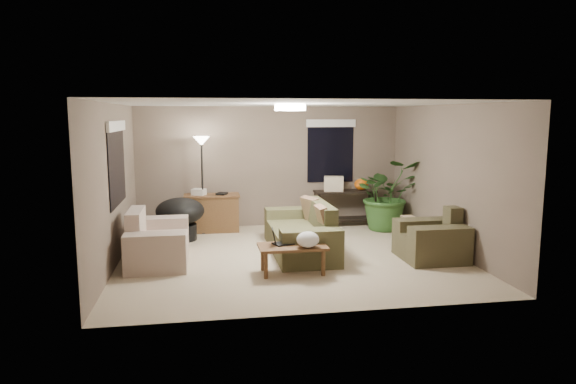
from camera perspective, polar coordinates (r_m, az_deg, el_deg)
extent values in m
plane|color=#BDA88C|center=(8.57, 0.22, -7.15)|extent=(5.50, 5.50, 0.00)
plane|color=white|center=(8.26, 0.23, 9.80)|extent=(5.50, 5.50, 0.00)
plane|color=#746356|center=(10.78, -2.02, 2.84)|extent=(5.50, 0.00, 5.50)
plane|color=#746356|center=(5.90, 4.34, -1.91)|extent=(5.50, 0.00, 5.50)
plane|color=#746356|center=(8.32, -18.80, 0.70)|extent=(0.00, 5.00, 5.00)
plane|color=#746356|center=(9.19, 17.38, 1.47)|extent=(0.00, 5.00, 5.00)
cube|color=#47462A|center=(8.78, 1.32, -5.36)|extent=(0.95, 1.48, 0.42)
cube|color=#4A482C|center=(8.76, 3.68, -2.56)|extent=(0.22, 1.48, 0.43)
cube|color=#4C4B2E|center=(7.88, 2.59, -6.31)|extent=(0.95, 0.36, 0.60)
cube|color=#4E4D2F|center=(9.64, 0.30, -3.55)|extent=(0.95, 0.36, 0.60)
cube|color=#8C7251|center=(8.31, 3.95, -3.06)|extent=(0.24, 0.45, 0.47)
cube|color=#8C7251|center=(9.17, 2.65, -1.95)|extent=(0.38, 0.50, 0.47)
cube|color=beige|center=(8.48, -14.15, -6.12)|extent=(0.90, 0.88, 0.42)
cube|color=beige|center=(8.42, -16.56, -3.35)|extent=(0.22, 0.88, 0.43)
cube|color=beige|center=(7.86, -14.53, -6.62)|extent=(0.90, 0.36, 0.60)
cube|color=#C0B4A4|center=(9.06, -13.86, -4.59)|extent=(0.90, 0.36, 0.60)
cube|color=#48432B|center=(8.68, 15.55, -5.84)|extent=(0.95, 0.28, 0.42)
cube|color=#4B452D|center=(8.75, 17.83, -2.98)|extent=(0.22, 0.28, 0.43)
cube|color=#4C462D|center=(8.38, 16.50, -5.76)|extent=(0.95, 0.36, 0.60)
cube|color=#47412A|center=(8.94, 14.71, -4.80)|extent=(0.95, 0.36, 0.60)
cube|color=brown|center=(7.60, 0.50, -6.09)|extent=(1.00, 0.55, 0.04)
cylinder|color=brown|center=(7.40, -2.47, -8.18)|extent=(0.06, 0.06, 0.38)
cylinder|color=brown|center=(7.55, 3.93, -7.86)|extent=(0.06, 0.06, 0.38)
cylinder|color=brown|center=(7.78, -2.83, -7.34)|extent=(0.06, 0.06, 0.38)
cylinder|color=brown|center=(7.92, 3.26, -7.06)|extent=(0.06, 0.06, 0.38)
cube|color=black|center=(7.67, -0.37, -5.73)|extent=(0.39, 0.33, 0.02)
cube|color=black|center=(7.62, -1.56, -4.90)|extent=(0.09, 0.24, 0.22)
ellipsoid|color=white|center=(7.46, 2.22, -5.29)|extent=(0.42, 0.40, 0.23)
cube|color=brown|center=(10.41, -8.44, -2.43)|extent=(1.05, 0.45, 0.71)
cube|color=brown|center=(10.35, -8.48, -0.39)|extent=(1.10, 0.50, 0.04)
cube|color=silver|center=(10.33, -9.88, 0.01)|extent=(0.31, 0.29, 0.12)
cube|color=black|center=(10.30, -7.37, -0.19)|extent=(0.25, 0.27, 0.04)
cube|color=black|center=(10.85, 6.37, 0.06)|extent=(1.30, 0.40, 0.04)
cube|color=black|center=(10.76, 3.26, -1.99)|extent=(0.05, 0.38, 0.71)
cube|color=black|center=(11.09, 9.32, -1.78)|extent=(0.05, 0.38, 0.71)
cube|color=black|center=(10.95, 6.32, -2.94)|extent=(1.25, 0.36, 0.03)
ellipsoid|color=orange|center=(10.93, 8.14, 0.84)|extent=(0.37, 0.37, 0.24)
cube|color=beige|center=(10.76, 5.10, 0.93)|extent=(0.46, 0.39, 0.30)
cylinder|color=black|center=(9.84, -11.84, -4.37)|extent=(0.60, 0.60, 0.30)
ellipsoid|color=black|center=(9.76, -11.91, -2.09)|extent=(1.16, 1.16, 0.50)
cylinder|color=black|center=(10.39, -9.36, -4.42)|extent=(0.28, 0.28, 0.02)
cylinder|color=black|center=(10.23, -9.48, 0.45)|extent=(0.04, 0.04, 1.78)
cone|color=white|center=(10.15, -9.60, 5.60)|extent=(0.32, 0.32, 0.18)
cylinder|color=white|center=(8.25, 0.23, 9.38)|extent=(0.50, 0.50, 0.10)
imported|color=#2D5923|center=(10.63, 10.92, -1.10)|extent=(1.31, 1.45, 1.13)
cube|color=tan|center=(9.70, 13.10, -5.44)|extent=(0.32, 0.32, 0.03)
cylinder|color=tan|center=(9.64, 13.15, -4.08)|extent=(0.12, 0.12, 0.44)
cube|color=tan|center=(9.59, 13.20, -2.71)|extent=(0.22, 0.22, 0.03)
cube|color=black|center=(8.57, -18.48, 2.96)|extent=(0.01, 1.50, 1.30)
cube|color=white|center=(8.54, -18.53, 6.97)|extent=(0.05, 1.56, 0.16)
cube|color=black|center=(10.98, 4.74, 4.49)|extent=(1.00, 0.01, 1.30)
cube|color=white|center=(10.94, 4.80, 7.62)|extent=(1.06, 0.05, 0.16)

